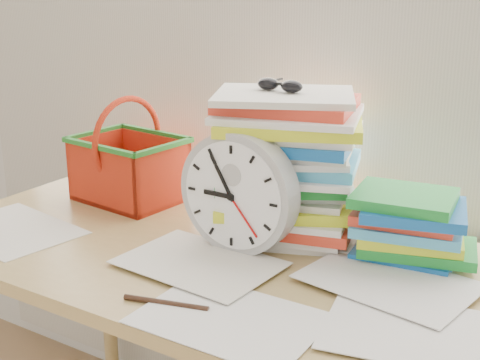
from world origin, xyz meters
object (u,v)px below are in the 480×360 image
Objects in this scene: clock at (239,193)px; basket at (129,150)px; book_stack at (411,228)px; paper_stack at (288,165)px; desk at (224,284)px.

basket is (-0.43, 0.14, 0.00)m from clock.
basket is at bearing -179.50° from book_stack.
desk is at bearing -110.58° from paper_stack.
paper_stack is 1.22× the size of basket.
desk is 0.48m from basket.
desk is at bearing -132.45° from clock.
book_stack is at bearing -0.11° from paper_stack.
paper_stack is at bearing 6.54° from basket.
book_stack is 0.76m from basket.
book_stack is at bearing 23.33° from clock.
clock is (-0.04, -0.14, -0.03)m from paper_stack.
basket reaches higher than book_stack.
paper_stack is 0.47m from basket.
clock is at bearing 47.55° from desk.
clock is at bearing -156.67° from book_stack.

